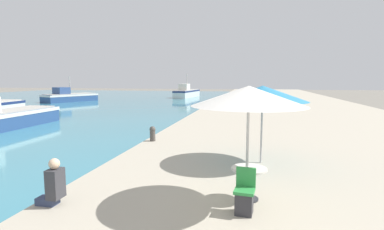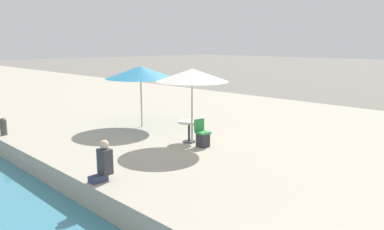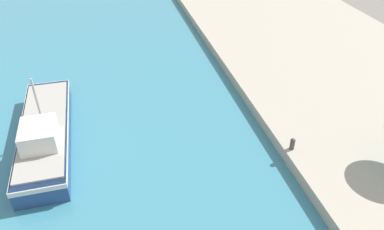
{
  "view_description": "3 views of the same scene",
  "coord_description": "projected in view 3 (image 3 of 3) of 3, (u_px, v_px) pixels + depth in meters",
  "views": [
    {
      "loc": [
        4.64,
        2.41,
        3.4
      ],
      "look_at": [
        1.5,
        17.9,
        1.48
      ],
      "focal_mm": 28.0,
      "sensor_mm": 36.0,
      "label": 1
    },
    {
      "loc": [
        -4.28,
        -0.04,
        4.08
      ],
      "look_at": [
        4.56,
        8.84,
        1.68
      ],
      "focal_mm": 35.0,
      "sensor_mm": 36.0,
      "label": 2
    },
    {
      "loc": [
        -7.98,
        1.79,
        12.84
      ],
      "look_at": [
        -4.0,
        18.0,
        1.28
      ],
      "focal_mm": 35.0,
      "sensor_mm": 36.0,
      "label": 3
    }
  ],
  "objects": [
    {
      "name": "fishing_boat_near",
      "position": [
        45.0,
        132.0,
        19.78
      ],
      "size": [
        2.6,
        9.55,
        3.94
      ],
      "rotation": [
        0.0,
        0.0,
        0.02
      ],
      "color": "navy",
      "rests_on": "water_basin"
    },
    {
      "name": "mooring_bollard",
      "position": [
        292.0,
        143.0,
        18.69
      ],
      "size": [
        0.26,
        0.26,
        0.65
      ],
      "color": "#4C4742",
      "rests_on": "quay_promenade"
    },
    {
      "name": "quay_promenade",
      "position": [
        261.0,
        4.0,
        38.36
      ],
      "size": [
        16.0,
        90.0,
        0.68
      ],
      "color": "#B2A893",
      "rests_on": "ground_plane"
    }
  ]
}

